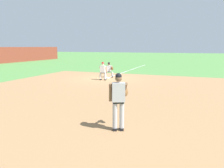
{
  "coord_description": "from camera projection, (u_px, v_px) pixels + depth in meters",
  "views": [
    {
      "loc": [
        -16.92,
        -7.07,
        2.66
      ],
      "look_at": [
        -7.44,
        -3.39,
        0.92
      ],
      "focal_mm": 35.0,
      "sensor_mm": 36.0,
      "label": 1
    }
  ],
  "objects": [
    {
      "name": "ground_plane",
      "position": [
        106.0,
        78.0,
        18.52
      ],
      "size": [
        160.0,
        160.0,
        0.0
      ],
      "primitive_type": "plane",
      "color": "#518942"
    },
    {
      "name": "infield_dirt_patch",
      "position": [
        110.0,
        93.0,
        12.77
      ],
      "size": [
        18.0,
        18.0,
        0.01
      ],
      "primitive_type": "cube",
      "color": "#9E754C",
      "rests_on": "ground"
    },
    {
      "name": "foul_line_stripe",
      "position": [
        131.0,
        70.0,
        25.37
      ],
      "size": [
        14.91,
        0.1,
        0.0
      ],
      "primitive_type": "cube",
      "color": "white",
      "rests_on": "ground"
    },
    {
      "name": "first_base_bag",
      "position": [
        106.0,
        78.0,
        18.51
      ],
      "size": [
        0.38,
        0.38,
        0.09
      ],
      "primitive_type": "cube",
      "color": "white",
      "rests_on": "ground"
    },
    {
      "name": "baseball",
      "position": [
        114.0,
        95.0,
        11.9
      ],
      "size": [
        0.07,
        0.07,
        0.07
      ],
      "primitive_type": "sphere",
      "color": "white",
      "rests_on": "ground"
    },
    {
      "name": "pitcher",
      "position": [
        119.0,
        98.0,
        6.89
      ],
      "size": [
        0.82,
        0.59,
        1.86
      ],
      "color": "black",
      "rests_on": "ground"
    },
    {
      "name": "first_baseman",
      "position": [
        109.0,
        69.0,
        18.93
      ],
      "size": [
        0.84,
        0.98,
        1.34
      ],
      "color": "black",
      "rests_on": "ground"
    },
    {
      "name": "baserunner",
      "position": [
        103.0,
        70.0,
        17.44
      ],
      "size": [
        0.48,
        0.62,
        1.46
      ],
      "color": "black",
      "rests_on": "ground"
    }
  ]
}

